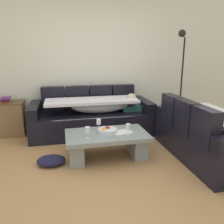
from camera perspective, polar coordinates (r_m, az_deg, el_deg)
ground_plane at (r=3.11m, az=1.37°, el=-14.89°), size 14.00×14.00×0.00m
back_wall at (r=4.83m, az=-4.68°, el=12.44°), size 9.00×0.10×2.70m
couch_along_wall at (r=4.45m, az=-4.68°, el=-1.04°), size 2.27×0.92×0.88m
couch_near_window at (r=3.68m, az=22.46°, el=-5.53°), size 0.92×1.72×0.88m
coffee_table at (r=3.43m, az=-1.31°, el=-7.52°), size 1.20×0.68×0.38m
fruit_bowl at (r=3.36m, az=-1.19°, el=-4.70°), size 0.28×0.28×0.10m
wine_glass_near_left at (r=3.16m, az=-6.13°, el=-4.59°), size 0.07×0.07×0.17m
wine_glass_near_right at (r=3.29m, az=4.01°, el=-3.80°), size 0.07×0.07×0.17m
wine_glass_far_back at (r=3.52m, az=-3.34°, el=-2.55°), size 0.07×0.07×0.17m
open_magazine at (r=3.41m, az=2.60°, el=-5.03°), size 0.31×0.25×0.01m
side_cabinet at (r=4.77m, az=-25.05°, el=-1.49°), size 0.72×0.44×0.64m
book_stack_on_cabinet at (r=4.68m, az=-24.99°, el=2.87°), size 0.18×0.24×0.09m
floor_lamp at (r=4.82m, az=16.76°, el=9.09°), size 0.33×0.31×1.95m
crumpled_garment at (r=3.40m, az=-14.91°, el=-11.58°), size 0.44×0.37×0.12m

